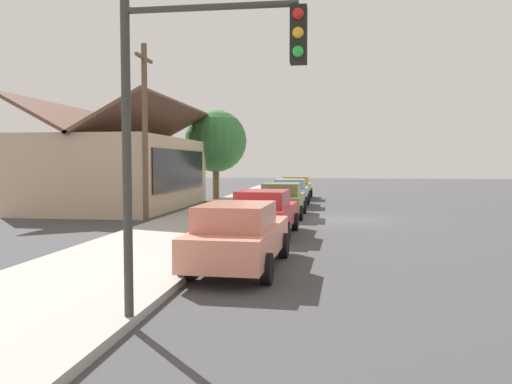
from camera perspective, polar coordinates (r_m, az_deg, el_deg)
name	(u,v)px	position (r m, az deg, el deg)	size (l,w,h in m)	color
ground_plane	(340,219)	(22.97, 9.42, -3.04)	(120.00, 120.00, 0.00)	#424244
sidewalk_curb	(217,216)	(23.50, -4.37, -2.67)	(60.00, 4.20, 0.16)	#A3A099
car_coral	(240,235)	(12.02, -1.87, -4.88)	(4.88, 2.09, 1.59)	#EA8C75
car_cherry	(265,212)	(17.51, 0.98, -2.30)	(4.69, 2.17, 1.59)	red
car_olive	(283,199)	(23.65, 3.02, -0.83)	(4.85, 2.09, 1.59)	olive
car_skyblue	(291,192)	(29.38, 3.93, -0.03)	(4.38, 2.11, 1.59)	#8CB7E0
car_mustard	(297,187)	(35.48, 4.61, 0.55)	(4.77, 2.12, 1.59)	gold
storefront_building	(121,171)	(29.24, -14.95, 2.34)	(12.19, 7.15, 5.84)	#CCB293
shade_tree	(216,141)	(35.19, -4.56, 5.74)	(4.28, 4.28, 6.18)	brown
traffic_light_main	(194,98)	(7.65, -7.01, 10.51)	(0.37, 2.79, 5.20)	#383833
utility_pole_wooden	(145,130)	(21.93, -12.43, 6.90)	(1.80, 0.24, 7.50)	brown
fire_hydrant_red	(258,201)	(27.00, 0.28, -0.99)	(0.22, 0.22, 0.71)	red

